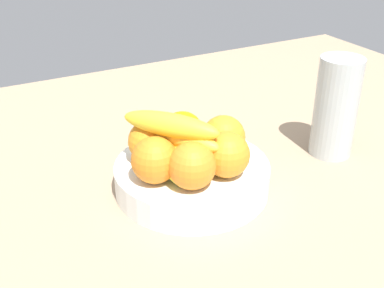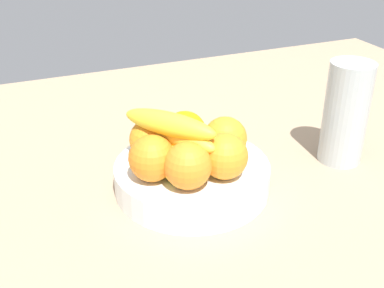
{
  "view_description": "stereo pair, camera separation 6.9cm",
  "coord_description": "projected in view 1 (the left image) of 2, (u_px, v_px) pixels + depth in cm",
  "views": [
    {
      "loc": [
        35.12,
        61.28,
        47.58
      ],
      "look_at": [
        1.14,
        -2.64,
        8.96
      ],
      "focal_mm": 45.15,
      "sensor_mm": 36.0,
      "label": 1
    },
    {
      "loc": [
        28.84,
        64.24,
        47.58
      ],
      "look_at": [
        1.14,
        -2.64,
        8.96
      ],
      "focal_mm": 45.15,
      "sensor_mm": 36.0,
      "label": 2
    }
  ],
  "objects": [
    {
      "name": "orange_back_left",
      "position": [
        155.0,
        160.0,
        0.77
      ],
      "size": [
        7.73,
        7.73,
        7.73
      ],
      "primitive_type": "sphere",
      "color": "orange",
      "rests_on": "fruit_bowl"
    },
    {
      "name": "ground_plane",
      "position": [
        205.0,
        201.0,
        0.85
      ],
      "size": [
        180.0,
        140.0,
        3.0
      ],
      "primitive_type": "cube",
      "color": "tan"
    },
    {
      "name": "fruit_bowl",
      "position": [
        192.0,
        176.0,
        0.85
      ],
      "size": [
        27.19,
        27.19,
        4.96
      ],
      "primitive_type": "cylinder",
      "color": "white",
      "rests_on": "ground_plane"
    },
    {
      "name": "thermos_tumbler",
      "position": [
        336.0,
        107.0,
        0.93
      ],
      "size": [
        8.31,
        8.31,
        19.88
      ],
      "primitive_type": "cylinder",
      "color": "#B2BDC0",
      "rests_on": "ground_plane"
    },
    {
      "name": "orange_top_stack",
      "position": [
        227.0,
        155.0,
        0.79
      ],
      "size": [
        7.73,
        7.73,
        7.73
      ],
      "primitive_type": "sphere",
      "color": "orange",
      "rests_on": "fruit_bowl"
    },
    {
      "name": "orange_front_left",
      "position": [
        223.0,
        137.0,
        0.85
      ],
      "size": [
        7.73,
        7.73,
        7.73
      ],
      "primitive_type": "sphere",
      "color": "orange",
      "rests_on": "fruit_bowl"
    },
    {
      "name": "banana_bunch",
      "position": [
        172.0,
        141.0,
        0.8
      ],
      "size": [
        13.71,
        17.8,
        10.6
      ],
      "color": "yellow",
      "rests_on": "fruit_bowl"
    },
    {
      "name": "orange_center",
      "position": [
        150.0,
        142.0,
        0.83
      ],
      "size": [
        7.73,
        7.73,
        7.73
      ],
      "primitive_type": "sphere",
      "color": "orange",
      "rests_on": "fruit_bowl"
    },
    {
      "name": "orange_front_right",
      "position": [
        182.0,
        133.0,
        0.86
      ],
      "size": [
        7.73,
        7.73,
        7.73
      ],
      "primitive_type": "sphere",
      "color": "orange",
      "rests_on": "fruit_bowl"
    },
    {
      "name": "orange_back_right",
      "position": [
        192.0,
        166.0,
        0.76
      ],
      "size": [
        7.73,
        7.73,
        7.73
      ],
      "primitive_type": "sphere",
      "color": "orange",
      "rests_on": "fruit_bowl"
    }
  ]
}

